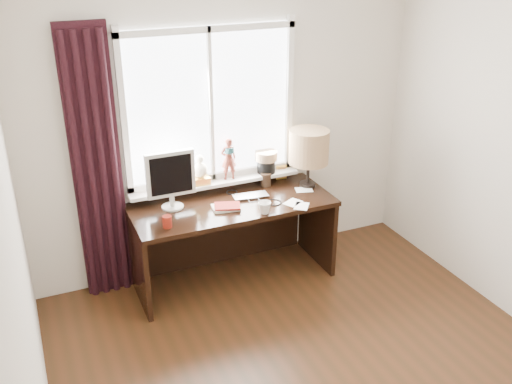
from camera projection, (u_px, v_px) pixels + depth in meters
name	position (u px, v px, depth m)	size (l,w,h in m)	color
wall_back	(227.00, 126.00, 4.89)	(3.50, 2.60, 0.00)	beige
wall_left	(23.00, 299.00, 2.59)	(4.00, 2.60, 0.00)	beige
laptop	(251.00, 196.00, 4.87)	(0.30, 0.19, 0.02)	silver
mug	(265.00, 207.00, 4.58)	(0.10, 0.10, 0.10)	white
red_cup	(167.00, 222.00, 4.36)	(0.07, 0.07, 0.09)	maroon
window	(213.00, 129.00, 4.80)	(1.52, 0.20, 1.40)	white
curtain	(97.00, 170.00, 4.48)	(0.38, 0.09, 2.25)	black
desk	(229.00, 224.00, 4.96)	(1.70, 0.70, 0.75)	black
monitor	(171.00, 177.00, 4.58)	(0.40, 0.18, 0.49)	beige
notebook_stack	(226.00, 207.00, 4.67)	(0.25, 0.21, 0.03)	beige
brush_holder	(266.00, 179.00, 5.08)	(0.09, 0.09, 0.25)	black
icon_frame	(281.00, 172.00, 5.22)	(0.10, 0.03, 0.13)	gold
table_lamp	(309.00, 147.00, 4.95)	(0.35, 0.35, 0.52)	black
loose_papers	(300.00, 199.00, 4.84)	(0.39, 0.45, 0.00)	white
desk_cables	(256.00, 197.00, 4.87)	(0.41, 0.49, 0.01)	black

